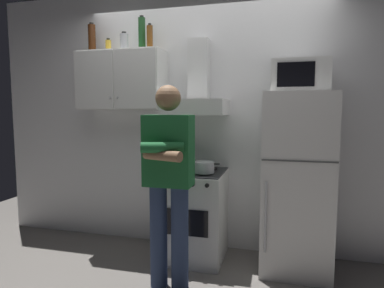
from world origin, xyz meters
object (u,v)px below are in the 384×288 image
bottle_canister_steel (124,42)px  upper_cabinet (122,81)px  bottle_beer_brown (150,37)px  bottle_wine_green (142,34)px  microwave (299,76)px  cooking_pot (204,167)px  bottle_spice_jar (108,46)px  range_hood (197,95)px  bottle_rum_dark (92,39)px  person_standing (168,179)px  refrigerator (296,183)px  stove_oven (193,214)px

bottle_canister_steel → upper_cabinet: bearing=-174.4°
bottle_canister_steel → bottle_beer_brown: bearing=-0.6°
upper_cabinet → bottle_wine_green: bearing=11.4°
microwave → bottle_wine_green: 1.62m
cooking_pot → bottle_spice_jar: bottle_spice_jar is taller
range_hood → bottle_spice_jar: 1.10m
bottle_beer_brown → bottle_rum_dark: bottle_rum_dark is taller
upper_cabinet → cooking_pot: upper_cabinet is taller
range_hood → bottle_beer_brown: (-0.48, -0.00, 0.57)m
range_hood → person_standing: range_hood is taller
refrigerator → bottle_spice_jar: (-1.92, 0.16, 1.32)m
refrigerator → microwave: (-0.00, 0.02, 0.94)m
range_hood → bottle_rum_dark: bearing=177.9°
range_hood → cooking_pot: (0.13, -0.25, -0.67)m
upper_cabinet → person_standing: upper_cabinet is taller
range_hood → bottle_rum_dark: bottle_rum_dark is taller
range_hood → bottle_beer_brown: bottle_beer_brown is taller
upper_cabinet → bottle_wine_green: bottle_wine_green is taller
person_standing → upper_cabinet: bearing=135.7°
stove_oven → bottle_beer_brown: bearing=165.5°
bottle_rum_dark → bottle_spice_jar: bearing=-1.8°
cooking_pot → bottle_beer_brown: bottle_beer_brown is taller
bottle_rum_dark → stove_oven: bearing=-8.3°
bottle_spice_jar → bottle_canister_steel: 0.20m
cooking_pot → bottle_beer_brown: 1.41m
stove_oven → bottle_rum_dark: bearing=171.7°
bottle_spice_jar → refrigerator: bearing=-4.8°
stove_oven → bottle_beer_brown: size_ratio=3.42×
stove_oven → cooking_pot: cooking_pot is taller
person_standing → microwave: bearing=32.0°
bottle_spice_jar → bottle_canister_steel: size_ratio=0.76×
stove_oven → bottle_wine_green: (-0.59, 0.17, 1.79)m
person_standing → bottle_wine_green: 1.62m
range_hood → bottle_wine_green: bearing=175.9°
person_standing → bottle_canister_steel: (-0.72, 0.73, 1.24)m
bottle_rum_dark → bottle_beer_brown: bearing=-3.6°
bottle_beer_brown → bottle_spice_jar: size_ratio=1.76×
bottle_rum_dark → upper_cabinet: bearing=-6.9°
stove_oven → bottle_canister_steel: 1.88m
bottle_rum_dark → bottle_canister_steel: (0.39, -0.04, -0.06)m
refrigerator → microwave: size_ratio=3.33×
stove_oven → person_standing: (-0.05, -0.61, 0.47)m
microwave → bottle_spice_jar: 1.96m
range_hood → cooking_pot: range_hood is taller
bottle_spice_jar → bottle_wine_green: bottle_wine_green is taller
stove_oven → bottle_spice_jar: bearing=170.5°
bottle_spice_jar → upper_cabinet: bearing=-12.6°
upper_cabinet → refrigerator: (1.75, -0.12, -0.95)m
upper_cabinet → range_hood: 0.81m
upper_cabinet → bottle_spice_jar: size_ratio=6.19×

